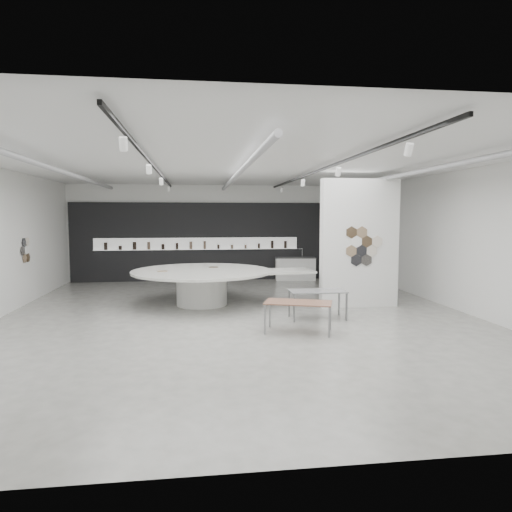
{
  "coord_description": "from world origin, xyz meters",
  "views": [
    {
      "loc": [
        -1.05,
        -11.33,
        2.56
      ],
      "look_at": [
        0.59,
        1.2,
        1.46
      ],
      "focal_mm": 32.0,
      "sensor_mm": 36.0,
      "label": 1
    }
  ],
  "objects": [
    {
      "name": "display_island",
      "position": [
        -0.83,
        1.79,
        0.66
      ],
      "size": [
        5.44,
        4.44,
        1.03
      ],
      "rotation": [
        0.0,
        0.0,
        0.12
      ],
      "color": "white",
      "rests_on": "ground"
    },
    {
      "name": "back_wall_display",
      "position": [
        -0.08,
        6.93,
        1.54
      ],
      "size": [
        11.8,
        0.27,
        3.1
      ],
      "color": "black",
      "rests_on": "ground"
    },
    {
      "name": "sample_table_stone",
      "position": [
        1.93,
        -0.38,
        0.65
      ],
      "size": [
        1.4,
        0.71,
        0.71
      ],
      "rotation": [
        0.0,
        0.0,
        -0.01
      ],
      "color": "gray",
      "rests_on": "ground"
    },
    {
      "name": "room",
      "position": [
        -0.09,
        -0.0,
        2.07
      ],
      "size": [
        12.02,
        14.02,
        3.82
      ],
      "color": "#A09F97",
      "rests_on": "ground"
    },
    {
      "name": "kitchen_counter",
      "position": [
        2.88,
        6.52,
        0.46
      ],
      "size": [
        1.66,
        0.79,
        1.27
      ],
      "rotation": [
        0.0,
        0.0,
        -0.1
      ],
      "color": "white",
      "rests_on": "ground"
    },
    {
      "name": "sample_table_wood",
      "position": [
        1.16,
        -1.63,
        0.63
      ],
      "size": [
        1.61,
        1.15,
        0.68
      ],
      "rotation": [
        0.0,
        0.0,
        -0.33
      ],
      "color": "brown",
      "rests_on": "ground"
    },
    {
      "name": "partition_column",
      "position": [
        3.5,
        1.0,
        1.8
      ],
      "size": [
        2.2,
        0.38,
        3.6
      ],
      "color": "white",
      "rests_on": "ground"
    }
  ]
}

